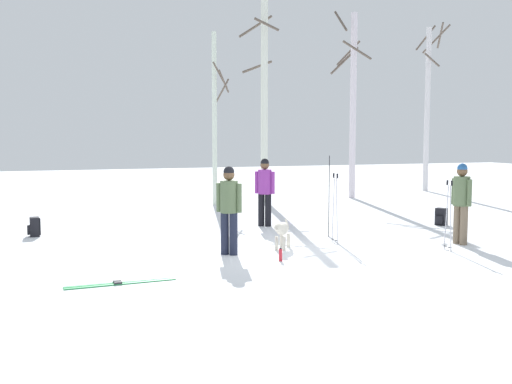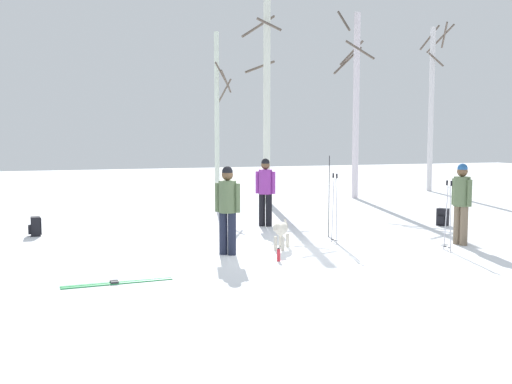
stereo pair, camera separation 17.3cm
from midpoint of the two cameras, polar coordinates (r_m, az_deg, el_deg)
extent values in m
plane|color=white|center=(11.81, 3.82, -5.86)|extent=(60.00, 60.00, 0.00)
cylinder|color=#72604C|center=(13.49, 18.16, -2.94)|extent=(0.16, 0.16, 0.82)
cylinder|color=#72604C|center=(13.37, 18.72, -3.03)|extent=(0.16, 0.16, 0.82)
cylinder|color=#566B47|center=(13.34, 18.53, 0.08)|extent=(0.34, 0.34, 0.62)
sphere|color=brown|center=(13.31, 18.59, 1.88)|extent=(0.22, 0.22, 0.22)
sphere|color=#265999|center=(13.31, 18.60, 2.14)|extent=(0.21, 0.21, 0.21)
cylinder|color=#566B47|center=(13.49, 17.88, 0.07)|extent=(0.10, 0.10, 0.56)
cylinder|color=#566B47|center=(13.20, 19.20, -0.08)|extent=(0.10, 0.10, 0.56)
cylinder|color=black|center=(15.25, 0.18, -1.71)|extent=(0.16, 0.16, 0.82)
cylinder|color=black|center=(15.20, 0.83, -1.74)|extent=(0.16, 0.16, 0.82)
cylinder|color=purple|center=(15.15, 0.51, 0.98)|extent=(0.34, 0.34, 0.62)
sphere|color=brown|center=(15.12, 0.51, 2.57)|extent=(0.22, 0.22, 0.22)
sphere|color=black|center=(15.12, 0.51, 2.79)|extent=(0.21, 0.21, 0.21)
cylinder|color=purple|center=(15.21, -0.25, 0.92)|extent=(0.10, 0.10, 0.56)
cylinder|color=purple|center=(15.10, 1.27, 0.89)|extent=(0.10, 0.10, 0.56)
cylinder|color=#1E2338|center=(11.69, -3.39, -3.94)|extent=(0.16, 0.16, 0.82)
cylinder|color=#1E2338|center=(11.62, -2.57, -3.99)|extent=(0.16, 0.16, 0.82)
cylinder|color=#566B47|center=(11.56, -3.00, -0.44)|extent=(0.34, 0.34, 0.62)
sphere|color=brown|center=(11.52, -3.01, 1.64)|extent=(0.22, 0.22, 0.22)
sphere|color=black|center=(11.52, -3.01, 1.94)|extent=(0.21, 0.21, 0.21)
cylinder|color=#566B47|center=(11.64, -3.96, -0.50)|extent=(0.10, 0.10, 0.56)
cylinder|color=#566B47|center=(11.48, -2.03, -0.57)|extent=(0.10, 0.10, 0.56)
ellipsoid|color=beige|center=(12.25, 2.14, -3.49)|extent=(0.53, 0.62, 0.26)
sphere|color=beige|center=(11.92, 1.73, -3.43)|extent=(0.18, 0.18, 0.18)
ellipsoid|color=beige|center=(11.86, 1.66, -3.57)|extent=(0.11, 0.12, 0.06)
cylinder|color=beige|center=(12.58, 2.54, -2.89)|extent=(0.14, 0.18, 0.17)
cylinder|color=beige|center=(12.09, 2.26, -4.91)|extent=(0.07, 0.07, 0.28)
cylinder|color=beige|center=(12.13, 1.55, -4.88)|extent=(0.07, 0.07, 0.28)
cylinder|color=beige|center=(12.46, 2.70, -4.60)|extent=(0.07, 0.07, 0.28)
cylinder|color=beige|center=(12.50, 2.01, -4.57)|extent=(0.07, 0.07, 0.28)
cube|color=black|center=(13.69, 6.57, -0.61)|extent=(0.06, 0.09, 1.75)
cube|color=black|center=(13.62, 6.61, 3.22)|extent=(0.04, 0.06, 0.10)
cube|color=black|center=(13.75, 6.57, -0.58)|extent=(0.06, 0.09, 1.75)
cube|color=black|center=(13.68, 6.61, 3.23)|extent=(0.04, 0.06, 0.10)
cube|color=green|center=(9.79, -13.23, -8.34)|extent=(1.72, 0.17, 0.02)
cube|color=#333338|center=(9.78, -13.52, -8.22)|extent=(0.12, 0.07, 0.03)
cube|color=green|center=(9.69, -13.13, -8.47)|extent=(1.72, 0.17, 0.02)
cube|color=#333338|center=(9.68, -13.43, -8.36)|extent=(0.12, 0.07, 0.03)
cylinder|color=#B2B2BC|center=(13.02, 6.95, -1.72)|extent=(0.02, 0.10, 1.40)
cylinder|color=black|center=(12.94, 6.99, 1.57)|extent=(0.04, 0.04, 0.10)
cylinder|color=black|center=(13.11, 6.92, -4.44)|extent=(0.07, 0.07, 0.01)
cylinder|color=#B2B2BC|center=(12.86, 7.28, -1.81)|extent=(0.02, 0.10, 1.40)
cylinder|color=black|center=(12.79, 7.33, 1.52)|extent=(0.04, 0.04, 0.10)
cylinder|color=black|center=(12.96, 7.25, -4.57)|extent=(0.07, 0.07, 0.01)
cylinder|color=#B2B2BC|center=(12.68, 17.20, -2.32)|extent=(0.02, 0.10, 1.31)
cylinder|color=black|center=(12.61, 17.29, 0.85)|extent=(0.04, 0.04, 0.10)
cylinder|color=black|center=(12.77, 17.12, -4.92)|extent=(0.07, 0.07, 0.01)
cylinder|color=#B2B2BC|center=(12.57, 17.58, -2.40)|extent=(0.02, 0.10, 1.31)
cylinder|color=black|center=(12.49, 17.67, 0.80)|extent=(0.04, 0.04, 0.10)
cylinder|color=black|center=(12.66, 17.50, -5.02)|extent=(0.07, 0.07, 0.01)
cube|color=black|center=(16.11, 16.84, -2.24)|extent=(0.30, 0.32, 0.44)
cube|color=black|center=(16.00, 16.63, -2.53)|extent=(0.15, 0.20, 0.20)
cube|color=black|center=(16.24, 16.79, -2.18)|extent=(0.04, 0.04, 0.37)
cube|color=black|center=(16.18, 17.24, -2.22)|extent=(0.04, 0.04, 0.37)
cube|color=black|center=(14.67, -20.54, -3.10)|extent=(0.22, 0.27, 0.44)
cube|color=black|center=(14.68, -21.04, -3.37)|extent=(0.07, 0.20, 0.20)
cube|color=black|center=(14.74, -20.11, -3.04)|extent=(0.03, 0.04, 0.37)
cube|color=black|center=(14.60, -20.08, -3.12)|extent=(0.03, 0.04, 0.37)
cylinder|color=red|center=(11.11, 1.89, -5.99)|extent=(0.06, 0.06, 0.23)
cylinder|color=black|center=(11.08, 1.89, -5.35)|extent=(0.04, 0.04, 0.02)
cylinder|color=silver|center=(19.76, -4.20, 6.87)|extent=(0.16, 0.16, 5.60)
cylinder|color=brown|center=(20.03, -3.54, 9.41)|extent=(0.39, 0.63, 0.85)
cylinder|color=brown|center=(19.68, -3.32, 10.42)|extent=(0.52, 0.58, 0.68)
cylinder|color=brown|center=(19.63, -3.69, 11.01)|extent=(0.58, 0.31, 0.79)
cylinder|color=silver|center=(20.58, 0.55, 8.72)|extent=(0.24, 0.24, 6.96)
cylinder|color=brown|center=(20.47, 0.76, 15.59)|extent=(0.85, 0.22, 0.44)
cylinder|color=brown|center=(21.42, -0.27, 15.42)|extent=(1.28, 0.29, 0.86)
cylinder|color=brown|center=(21.17, -0.12, 11.77)|extent=(1.13, 0.21, 0.50)
cylinder|color=silver|center=(22.17, 8.95, 7.99)|extent=(0.23, 0.23, 6.63)
cylinder|color=brown|center=(22.31, 7.80, 15.75)|extent=(0.16, 1.09, 0.88)
cylinder|color=brown|center=(21.85, 9.32, 13.12)|extent=(1.04, 0.36, 0.68)
cylinder|color=brown|center=(22.79, 8.16, 12.22)|extent=(1.21, 0.23, 1.06)
cylinder|color=brown|center=(22.74, 8.53, 12.88)|extent=(0.94, 0.11, 0.94)
cylinder|color=silver|center=(25.61, 15.71, 7.47)|extent=(0.21, 0.21, 6.59)
cylinder|color=brown|center=(25.48, 16.13, 11.93)|extent=(0.68, 0.19, 0.56)
cylinder|color=brown|center=(26.39, 16.51, 13.71)|extent=(0.62, 1.12, 1.06)
cylinder|color=brown|center=(25.98, 16.86, 14.00)|extent=(0.44, 0.88, 0.91)
cylinder|color=brown|center=(26.24, 15.58, 13.88)|extent=(0.82, 0.27, 1.03)
camera|label=1|loc=(0.09, -90.36, -0.03)|focal=42.26mm
camera|label=2|loc=(0.09, 89.64, 0.03)|focal=42.26mm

